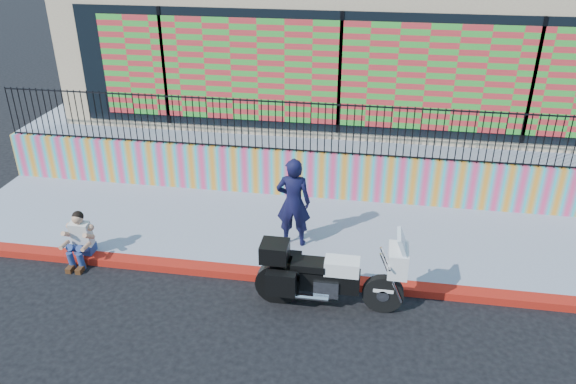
# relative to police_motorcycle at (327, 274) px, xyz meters

# --- Properties ---
(ground) EXTENTS (90.00, 90.00, 0.00)m
(ground) POSITION_rel_police_motorcycle_xyz_m (-0.26, 0.60, -0.66)
(ground) COLOR black
(ground) RESTS_ON ground
(red_curb) EXTENTS (16.00, 0.30, 0.15)m
(red_curb) POSITION_rel_police_motorcycle_xyz_m (-0.26, 0.60, -0.58)
(red_curb) COLOR #A00B11
(red_curb) RESTS_ON ground
(sidewalk) EXTENTS (16.00, 3.00, 0.15)m
(sidewalk) POSITION_rel_police_motorcycle_xyz_m (-0.26, 2.25, -0.58)
(sidewalk) COLOR gray
(sidewalk) RESTS_ON ground
(mural_wall) EXTENTS (16.00, 0.20, 1.10)m
(mural_wall) POSITION_rel_police_motorcycle_xyz_m (-0.26, 3.85, 0.04)
(mural_wall) COLOR #E63C71
(mural_wall) RESTS_ON sidewalk
(metal_fence) EXTENTS (15.80, 0.04, 1.20)m
(metal_fence) POSITION_rel_police_motorcycle_xyz_m (-0.26, 3.85, 1.19)
(metal_fence) COLOR black
(metal_fence) RESTS_ON mural_wall
(elevated_platform) EXTENTS (16.00, 10.00, 1.25)m
(elevated_platform) POSITION_rel_police_motorcycle_xyz_m (-0.26, 8.95, -0.03)
(elevated_platform) COLOR gray
(elevated_platform) RESTS_ON ground
(storefront_building) EXTENTS (14.00, 8.06, 4.00)m
(storefront_building) POSITION_rel_police_motorcycle_xyz_m (-0.26, 8.74, 2.59)
(storefront_building) COLOR tan
(storefront_building) RESTS_ON elevated_platform
(police_motorcycle) EXTENTS (2.53, 0.83, 1.57)m
(police_motorcycle) POSITION_rel_police_motorcycle_xyz_m (0.00, 0.00, 0.00)
(police_motorcycle) COLOR black
(police_motorcycle) RESTS_ON ground
(police_officer) EXTENTS (0.69, 0.46, 1.86)m
(police_officer) POSITION_rel_police_motorcycle_xyz_m (-0.85, 1.69, 0.42)
(police_officer) COLOR black
(police_officer) RESTS_ON sidewalk
(seated_man) EXTENTS (0.54, 0.71, 1.06)m
(seated_man) POSITION_rel_police_motorcycle_xyz_m (-4.86, 0.50, -0.21)
(seated_man) COLOR navy
(seated_man) RESTS_ON ground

